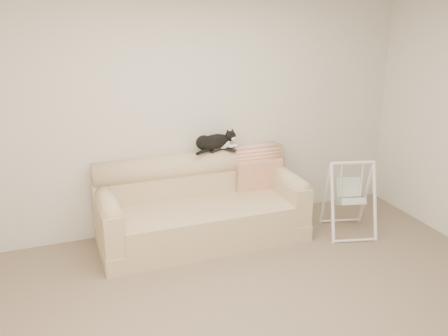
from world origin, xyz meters
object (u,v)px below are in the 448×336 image
baby_swing (350,197)px  tuxedo_cat (215,142)px  sofa (200,207)px  remote_b (229,149)px  remote_a (217,150)px

baby_swing → tuxedo_cat: bearing=152.5°
sofa → baby_swing: (1.59, -0.46, 0.07)m
tuxedo_cat → sofa: bearing=-137.5°
sofa → tuxedo_cat: tuxedo_cat is taller
remote_b → baby_swing: bearing=-29.2°
remote_a → tuxedo_cat: (-0.02, 0.00, 0.09)m
tuxedo_cat → baby_swing: size_ratio=0.65×
remote_a → remote_b: (0.14, -0.03, -0.00)m
baby_swing → sofa: bearing=164.0°
sofa → remote_b: remote_b is taller
remote_b → baby_swing: size_ratio=0.19×
remote_b → tuxedo_cat: 0.18m
remote_b → baby_swing: 1.44m
remote_b → tuxedo_cat: tuxedo_cat is taller
tuxedo_cat → baby_swing: bearing=-27.5°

